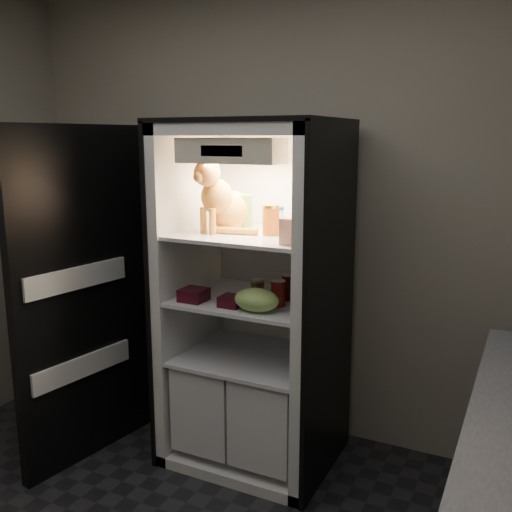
{
  "coord_description": "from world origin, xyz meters",
  "views": [
    {
      "loc": [
        1.33,
        -1.3,
        1.78
      ],
      "look_at": [
        0.03,
        1.32,
        1.17
      ],
      "focal_mm": 40.0,
      "sensor_mm": 36.0,
      "label": 1
    }
  ],
  "objects_px": {
    "mayo_tub": "(276,218)",
    "soda_can_b": "(297,294)",
    "salsa_jar": "(271,220)",
    "tabby_cat": "(224,202)",
    "soda_can_a": "(288,287)",
    "cream_carton": "(289,231)",
    "berry_box_left": "(194,295)",
    "parmesan_shaker": "(245,212)",
    "grape_bag": "(257,300)",
    "berry_box_right": "(231,301)",
    "pepper_jar": "(304,216)",
    "condiment_jar": "(258,289)",
    "refrigerator": "(256,321)",
    "soda_can_c": "(278,293)"
  },
  "relations": [
    {
      "from": "pepper_jar",
      "to": "soda_can_b",
      "type": "bearing_deg",
      "value": -89.4
    },
    {
      "from": "refrigerator",
      "to": "mayo_tub",
      "type": "distance_m",
      "value": 0.58
    },
    {
      "from": "mayo_tub",
      "to": "refrigerator",
      "type": "bearing_deg",
      "value": -119.77
    },
    {
      "from": "tabby_cat",
      "to": "salsa_jar",
      "type": "relative_size",
      "value": 2.67
    },
    {
      "from": "berry_box_left",
      "to": "pepper_jar",
      "type": "bearing_deg",
      "value": 25.85
    },
    {
      "from": "grape_bag",
      "to": "soda_can_a",
      "type": "bearing_deg",
      "value": 76.9
    },
    {
      "from": "refrigerator",
      "to": "parmesan_shaker",
      "type": "distance_m",
      "value": 0.6
    },
    {
      "from": "mayo_tub",
      "to": "salsa_jar",
      "type": "bearing_deg",
      "value": -73.45
    },
    {
      "from": "tabby_cat",
      "to": "soda_can_a",
      "type": "xyz_separation_m",
      "value": [
        0.35,
        0.06,
        -0.44
      ]
    },
    {
      "from": "parmesan_shaker",
      "to": "grape_bag",
      "type": "height_order",
      "value": "parmesan_shaker"
    },
    {
      "from": "condiment_jar",
      "to": "refrigerator",
      "type": "bearing_deg",
      "value": 124.57
    },
    {
      "from": "tabby_cat",
      "to": "soda_can_a",
      "type": "distance_m",
      "value": 0.56
    },
    {
      "from": "pepper_jar",
      "to": "berry_box_right",
      "type": "height_order",
      "value": "pepper_jar"
    },
    {
      "from": "refrigerator",
      "to": "soda_can_c",
      "type": "height_order",
      "value": "refrigerator"
    },
    {
      "from": "salsa_jar",
      "to": "soda_can_a",
      "type": "bearing_deg",
      "value": 35.9
    },
    {
      "from": "mayo_tub",
      "to": "berry_box_right",
      "type": "relative_size",
      "value": 1.13
    },
    {
      "from": "soda_can_a",
      "to": "berry_box_left",
      "type": "height_order",
      "value": "soda_can_a"
    },
    {
      "from": "mayo_tub",
      "to": "soda_can_b",
      "type": "xyz_separation_m",
      "value": [
        0.21,
        -0.21,
        -0.35
      ]
    },
    {
      "from": "salsa_jar",
      "to": "berry_box_left",
      "type": "xyz_separation_m",
      "value": [
        -0.36,
        -0.18,
        -0.4
      ]
    },
    {
      "from": "tabby_cat",
      "to": "berry_box_left",
      "type": "bearing_deg",
      "value": -99.01
    },
    {
      "from": "soda_can_a",
      "to": "soda_can_b",
      "type": "xyz_separation_m",
      "value": [
        0.08,
        -0.08,
        -0.01
      ]
    },
    {
      "from": "grape_bag",
      "to": "berry_box_right",
      "type": "bearing_deg",
      "value": 173.65
    },
    {
      "from": "salsa_jar",
      "to": "mayo_tub",
      "type": "bearing_deg",
      "value": 106.55
    },
    {
      "from": "soda_can_b",
      "to": "grape_bag",
      "type": "xyz_separation_m",
      "value": [
        -0.14,
        -0.18,
        -0.0
      ]
    },
    {
      "from": "parmesan_shaker",
      "to": "grape_bag",
      "type": "distance_m",
      "value": 0.52
    },
    {
      "from": "pepper_jar",
      "to": "soda_can_b",
      "type": "relative_size",
      "value": 1.6
    },
    {
      "from": "soda_can_a",
      "to": "berry_box_right",
      "type": "xyz_separation_m",
      "value": [
        -0.21,
        -0.24,
        -0.04
      ]
    },
    {
      "from": "cream_carton",
      "to": "grape_bag",
      "type": "relative_size",
      "value": 0.54
    },
    {
      "from": "cream_carton",
      "to": "berry_box_left",
      "type": "relative_size",
      "value": 0.95
    },
    {
      "from": "tabby_cat",
      "to": "parmesan_shaker",
      "type": "distance_m",
      "value": 0.13
    },
    {
      "from": "soda_can_b",
      "to": "soda_can_c",
      "type": "distance_m",
      "value": 0.1
    },
    {
      "from": "parmesan_shaker",
      "to": "pepper_jar",
      "type": "bearing_deg",
      "value": -1.91
    },
    {
      "from": "mayo_tub",
      "to": "soda_can_a",
      "type": "height_order",
      "value": "mayo_tub"
    },
    {
      "from": "pepper_jar",
      "to": "berry_box_right",
      "type": "distance_m",
      "value": 0.57
    },
    {
      "from": "soda_can_a",
      "to": "berry_box_right",
      "type": "relative_size",
      "value": 1.25
    },
    {
      "from": "cream_carton",
      "to": "soda_can_c",
      "type": "distance_m",
      "value": 0.38
    },
    {
      "from": "cream_carton",
      "to": "condiment_jar",
      "type": "bearing_deg",
      "value": 141.02
    },
    {
      "from": "soda_can_a",
      "to": "pepper_jar",
      "type": "bearing_deg",
      "value": 6.6
    },
    {
      "from": "pepper_jar",
      "to": "grape_bag",
      "type": "bearing_deg",
      "value": -117.75
    },
    {
      "from": "mayo_tub",
      "to": "grape_bag",
      "type": "height_order",
      "value": "mayo_tub"
    },
    {
      "from": "mayo_tub",
      "to": "berry_box_right",
      "type": "height_order",
      "value": "mayo_tub"
    },
    {
      "from": "cream_carton",
      "to": "berry_box_right",
      "type": "relative_size",
      "value": 1.13
    },
    {
      "from": "berry_box_left",
      "to": "soda_can_b",
      "type": "bearing_deg",
      "value": 17.31
    },
    {
      "from": "soda_can_c",
      "to": "berry_box_left",
      "type": "relative_size",
      "value": 1.04
    },
    {
      "from": "parmesan_shaker",
      "to": "tabby_cat",
      "type": "bearing_deg",
      "value": -139.3
    },
    {
      "from": "cream_carton",
      "to": "berry_box_right",
      "type": "bearing_deg",
      "value": 176.99
    },
    {
      "from": "tabby_cat",
      "to": "soda_can_b",
      "type": "xyz_separation_m",
      "value": [
        0.43,
        -0.02,
        -0.44
      ]
    },
    {
      "from": "tabby_cat",
      "to": "cream_carton",
      "type": "xyz_separation_m",
      "value": [
        0.46,
        -0.2,
        -0.09
      ]
    },
    {
      "from": "soda_can_a",
      "to": "berry_box_right",
      "type": "bearing_deg",
      "value": -131.46
    },
    {
      "from": "grape_bag",
      "to": "mayo_tub",
      "type": "bearing_deg",
      "value": 100.71
    }
  ]
}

